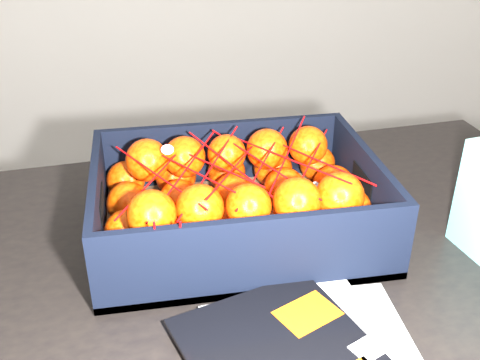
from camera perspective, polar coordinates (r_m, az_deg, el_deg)
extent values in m
cube|color=black|center=(0.87, 2.37, -9.16)|extent=(1.26, 0.89, 0.04)
cylinder|color=black|center=(1.54, 19.85, -9.46)|extent=(0.06, 0.06, 0.71)
cube|color=orange|center=(0.75, 6.75, -13.03)|extent=(0.09, 0.08, 0.00)
cube|color=white|center=(0.72, 13.15, -15.75)|extent=(0.06, 0.05, 0.00)
cube|color=brown|center=(0.92, -0.33, -4.78)|extent=(0.43, 0.33, 0.01)
cube|color=black|center=(1.03, -1.84, 2.61)|extent=(0.43, 0.01, 0.12)
cube|color=black|center=(0.76, 1.69, -7.75)|extent=(0.43, 0.01, 0.12)
cube|color=black|center=(0.89, -13.95, -2.98)|extent=(0.01, 0.30, 0.12)
cube|color=black|center=(0.95, 12.38, -0.61)|extent=(0.01, 0.30, 0.12)
sphere|color=#FF3F05|center=(0.79, -11.07, -8.07)|extent=(0.07, 0.07, 0.07)
sphere|color=#FF3F05|center=(0.86, -11.27, -5.01)|extent=(0.06, 0.06, 0.06)
sphere|color=#FF3F05|center=(0.93, -11.05, -2.26)|extent=(0.07, 0.07, 0.07)
sphere|color=#FF3F05|center=(0.99, -11.30, 0.00)|extent=(0.07, 0.07, 0.07)
sphere|color=#FF3F05|center=(0.79, -5.06, -7.57)|extent=(0.07, 0.07, 0.07)
sphere|color=#FF3F05|center=(0.86, -5.35, -4.50)|extent=(0.06, 0.06, 0.06)
sphere|color=#FF3F05|center=(0.92, -6.08, -1.92)|extent=(0.06, 0.06, 0.06)
sphere|color=#FF3F05|center=(0.99, -6.41, 0.43)|extent=(0.07, 0.07, 0.07)
sphere|color=#FF3F05|center=(0.80, 1.16, -6.96)|extent=(0.07, 0.07, 0.07)
sphere|color=#FF3F05|center=(0.86, 0.30, -4.07)|extent=(0.07, 0.07, 0.07)
sphere|color=#FF3F05|center=(0.93, -0.57, -1.33)|extent=(0.07, 0.07, 0.07)
sphere|color=#FF3F05|center=(1.00, -1.35, 0.80)|extent=(0.07, 0.07, 0.07)
sphere|color=#FF3F05|center=(0.82, 6.96, -6.39)|extent=(0.07, 0.07, 0.07)
sphere|color=#FF3F05|center=(0.88, 5.45, -3.38)|extent=(0.07, 0.07, 0.07)
sphere|color=#FF3F05|center=(0.95, 4.45, -0.81)|extent=(0.07, 0.07, 0.07)
sphere|color=#FF3F05|center=(1.01, 3.30, 1.22)|extent=(0.07, 0.07, 0.07)
sphere|color=#FF3F05|center=(0.85, 12.84, -5.68)|extent=(0.07, 0.07, 0.07)
sphere|color=#FF3F05|center=(0.91, 10.78, -2.92)|extent=(0.07, 0.07, 0.07)
sphere|color=#FF3F05|center=(0.97, 9.32, -0.60)|extent=(0.07, 0.07, 0.07)
sphere|color=#FF3F05|center=(1.04, 7.70, 1.66)|extent=(0.06, 0.06, 0.06)
sphere|color=#FF3F05|center=(0.79, -8.80, -3.44)|extent=(0.07, 0.07, 0.07)
sphere|color=#FF3F05|center=(0.93, -9.23, 1.96)|extent=(0.07, 0.07, 0.07)
sphere|color=#FF3F05|center=(0.80, -4.02, -2.80)|extent=(0.07, 0.07, 0.07)
sphere|color=#FF3F05|center=(0.94, -5.55, 2.31)|extent=(0.07, 0.07, 0.07)
sphere|color=#FF3F05|center=(0.80, 0.86, -2.62)|extent=(0.06, 0.06, 0.06)
sphere|color=#FF3F05|center=(0.94, -1.34, 2.66)|extent=(0.06, 0.06, 0.06)
sphere|color=#FF3F05|center=(0.81, 5.70, -2.13)|extent=(0.07, 0.07, 0.07)
sphere|color=#FF3F05|center=(0.96, 2.70, 3.08)|extent=(0.07, 0.07, 0.07)
sphere|color=#FF3F05|center=(0.83, 9.92, -1.58)|extent=(0.07, 0.07, 0.07)
sphere|color=#FF3F05|center=(0.98, 6.79, 3.45)|extent=(0.07, 0.07, 0.07)
cylinder|color=red|center=(0.85, -8.26, 0.48)|extent=(0.12, 0.23, 0.01)
cylinder|color=red|center=(0.86, -5.68, 1.39)|extent=(0.12, 0.23, 0.03)
cylinder|color=red|center=(0.86, -3.03, 1.65)|extent=(0.12, 0.23, 0.03)
cylinder|color=red|center=(0.86, -0.31, 1.09)|extent=(0.12, 0.23, 0.03)
cylinder|color=red|center=(0.87, 2.20, 1.81)|extent=(0.12, 0.23, 0.02)
cylinder|color=red|center=(0.87, 4.83, 2.12)|extent=(0.12, 0.23, 0.03)
cylinder|color=red|center=(0.90, 7.14, 2.24)|extent=(0.12, 0.23, 0.02)
cylinder|color=red|center=(0.85, -8.27, 0.50)|extent=(0.12, 0.23, 0.00)
cylinder|color=red|center=(0.85, -5.58, 0.79)|extent=(0.12, 0.23, 0.02)
cylinder|color=red|center=(0.86, -2.95, 1.13)|extent=(0.12, 0.23, 0.03)
cylinder|color=red|center=(0.86, -0.35, 1.53)|extent=(0.12, 0.23, 0.02)
cylinder|color=red|center=(0.87, 2.26, 1.57)|extent=(0.12, 0.23, 0.02)
cylinder|color=red|center=(0.89, 4.64, 2.36)|extent=(0.12, 0.23, 0.03)
cylinder|color=red|center=(0.89, 7.19, 2.11)|extent=(0.12, 0.23, 0.01)
cylinder|color=red|center=(0.74, -8.38, -6.27)|extent=(0.00, 0.03, 0.09)
cylinder|color=red|center=(0.74, -6.07, -6.07)|extent=(0.01, 0.04, 0.08)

